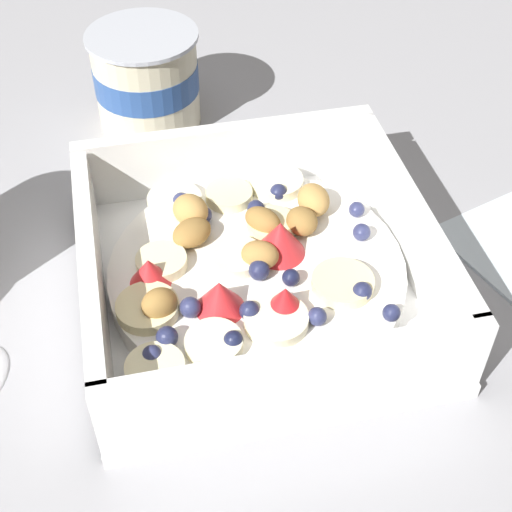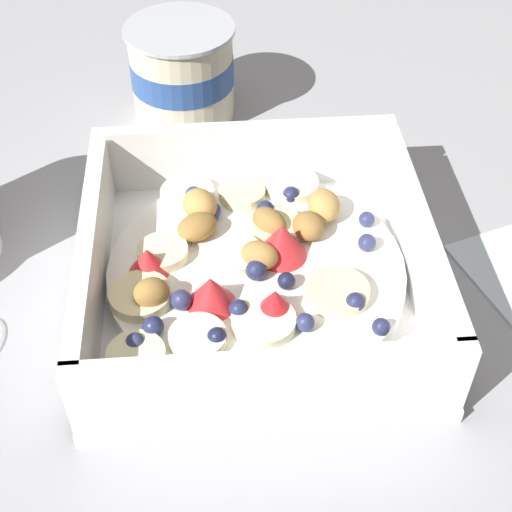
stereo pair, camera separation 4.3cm
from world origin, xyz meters
name	(u,v)px [view 1 (the left image)]	position (x,y,z in m)	size (l,w,h in m)	color
ground_plane	(282,289)	(0.00, 0.00, 0.00)	(2.40, 2.40, 0.00)	#9E9EA3
fruit_bowl	(254,269)	(-0.02, 0.00, 0.02)	(0.20, 0.20, 0.06)	white
yogurt_cup	(146,79)	(-0.06, 0.20, 0.04)	(0.08, 0.08, 0.08)	beige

